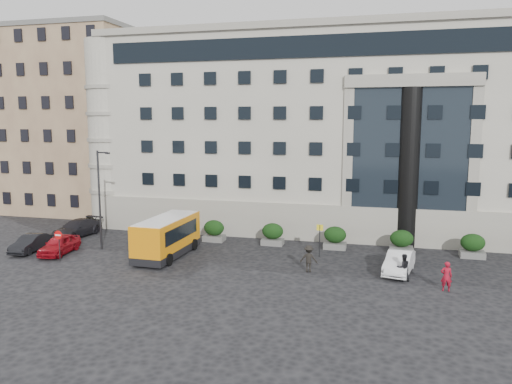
# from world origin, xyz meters

# --- Properties ---
(ground) EXTENTS (120.00, 120.00, 0.00)m
(ground) POSITION_xyz_m (0.00, 0.00, 0.00)
(ground) COLOR black
(ground) RESTS_ON ground
(civic_building) EXTENTS (44.00, 24.00, 18.00)m
(civic_building) POSITION_xyz_m (6.00, 22.00, 9.00)
(civic_building) COLOR #A09C8D
(civic_building) RESTS_ON ground
(entrance_column) EXTENTS (1.80, 1.80, 13.00)m
(entrance_column) POSITION_xyz_m (12.00, 10.30, 6.50)
(entrance_column) COLOR black
(entrance_column) RESTS_ON ground
(apartment_near) EXTENTS (14.00, 14.00, 20.00)m
(apartment_near) POSITION_xyz_m (-24.00, 20.00, 10.00)
(apartment_near) COLOR #81634B
(apartment_near) RESTS_ON ground
(apartment_far) EXTENTS (13.00, 13.00, 22.00)m
(apartment_far) POSITION_xyz_m (-27.00, 38.00, 11.00)
(apartment_far) COLOR #80644A
(apartment_far) RESTS_ON ground
(hedge_a) EXTENTS (1.80, 1.26, 1.84)m
(hedge_a) POSITION_xyz_m (-4.00, 7.80, 0.93)
(hedge_a) COLOR #52524F
(hedge_a) RESTS_ON ground
(hedge_b) EXTENTS (1.80, 1.26, 1.84)m
(hedge_b) POSITION_xyz_m (1.20, 7.80, 0.93)
(hedge_b) COLOR #52524F
(hedge_b) RESTS_ON ground
(hedge_c) EXTENTS (1.80, 1.26, 1.84)m
(hedge_c) POSITION_xyz_m (6.40, 7.80, 0.93)
(hedge_c) COLOR #52524F
(hedge_c) RESTS_ON ground
(hedge_d) EXTENTS (1.80, 1.26, 1.84)m
(hedge_d) POSITION_xyz_m (11.60, 7.80, 0.93)
(hedge_d) COLOR #52524F
(hedge_d) RESTS_ON ground
(hedge_e) EXTENTS (1.80, 1.26, 1.84)m
(hedge_e) POSITION_xyz_m (16.80, 7.80, 0.93)
(hedge_e) COLOR #52524F
(hedge_e) RESTS_ON ground
(street_lamp) EXTENTS (1.16, 0.18, 8.00)m
(street_lamp) POSITION_xyz_m (-11.94, 3.00, 4.37)
(street_lamp) COLOR #262628
(street_lamp) RESTS_ON ground
(bus_stop_sign) EXTENTS (0.50, 0.08, 2.52)m
(bus_stop_sign) POSITION_xyz_m (5.50, 5.00, 1.73)
(bus_stop_sign) COLOR #262628
(bus_stop_sign) RESTS_ON ground
(no_entry_sign) EXTENTS (0.64, 0.16, 2.32)m
(no_entry_sign) POSITION_xyz_m (-13.00, -1.04, 1.65)
(no_entry_sign) COLOR #262628
(no_entry_sign) RESTS_ON ground
(minibus) EXTENTS (2.88, 7.26, 3.01)m
(minibus) POSITION_xyz_m (-5.85, 2.26, 1.66)
(minibus) COLOR orange
(minibus) RESTS_ON ground
(red_truck) EXTENTS (2.53, 5.05, 2.66)m
(red_truck) POSITION_xyz_m (-12.96, 15.55, 1.36)
(red_truck) COLOR maroon
(red_truck) RESTS_ON ground
(parked_car_a) EXTENTS (2.20, 4.48, 1.47)m
(parked_car_a) POSITION_xyz_m (-14.34, 0.82, 0.73)
(parked_car_a) COLOR maroon
(parked_car_a) RESTS_ON ground
(parked_car_b) EXTENTS (1.82, 4.21, 1.35)m
(parked_car_b) POSITION_xyz_m (-17.00, 0.84, 0.67)
(parked_car_b) COLOR black
(parked_car_b) RESTS_ON ground
(parked_car_c) EXTENTS (2.72, 5.40, 1.50)m
(parked_car_c) POSITION_xyz_m (-16.52, 6.30, 0.75)
(parked_car_c) COLOR black
(parked_car_c) RESTS_ON ground
(parked_car_d) EXTENTS (2.82, 5.43, 1.46)m
(parked_car_d) POSITION_xyz_m (-17.00, 12.16, 0.73)
(parked_car_d) COLOR black
(parked_car_d) RESTS_ON ground
(white_taxi) EXTENTS (2.37, 4.79, 1.51)m
(white_taxi) POSITION_xyz_m (11.30, 2.37, 0.75)
(white_taxi) COLOR silver
(white_taxi) RESTS_ON ground
(pedestrian_a) EXTENTS (0.69, 0.47, 1.86)m
(pedestrian_a) POSITION_xyz_m (14.00, -0.73, 0.93)
(pedestrian_a) COLOR maroon
(pedestrian_a) RESTS_ON ground
(pedestrian_b) EXTENTS (1.06, 0.94, 1.81)m
(pedestrian_b) POSITION_xyz_m (11.52, 0.61, 0.91)
(pedestrian_b) COLOR black
(pedestrian_b) RESTS_ON ground
(pedestrian_c) EXTENTS (1.22, 0.71, 1.87)m
(pedestrian_c) POSITION_xyz_m (5.27, 1.05, 0.93)
(pedestrian_c) COLOR black
(pedestrian_c) RESTS_ON ground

